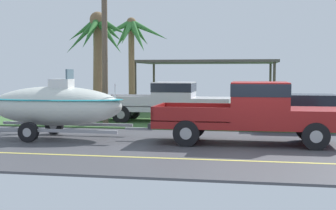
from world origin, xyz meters
TOP-DOWN VIEW (x-y plane):
  - ground at (0.00, 8.38)m, footprint 36.00×22.00m
  - pickup_truck_towing at (0.02, 1.15)m, footprint 5.96×2.11m
  - boat_on_trailer at (-6.77, 1.15)m, footprint 5.99×2.21m
  - parked_pickup_background at (-3.61, 6.71)m, footprint 5.99×2.01m
  - parked_sedan_near at (1.97, 5.07)m, footprint 4.31×1.91m
  - carport_awning at (-2.71, 12.97)m, footprint 7.79×5.32m
  - palm_tree_near_left at (-6.99, 6.41)m, footprint 3.22×3.54m
  - palm_tree_near_right at (-6.03, 8.75)m, footprint 3.36×2.87m
  - utility_pole at (-6.29, 5.16)m, footprint 0.24×1.80m

SIDE VIEW (x-z plane):
  - ground at x=0.00m, z-range -0.07..0.04m
  - parked_sedan_near at x=1.97m, z-range -0.02..1.36m
  - parked_pickup_background at x=-3.61m, z-range 0.11..1.91m
  - pickup_truck_towing at x=0.02m, z-range 0.10..2.04m
  - boat_on_trailer at x=-6.77m, z-range -0.06..2.28m
  - carport_awning at x=-2.71m, z-range 1.33..4.22m
  - palm_tree_near_left at x=-6.99m, z-range 1.16..6.10m
  - palm_tree_near_right at x=-6.03m, z-range 1.35..6.30m
  - utility_pole at x=-6.29m, z-range 0.15..7.95m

